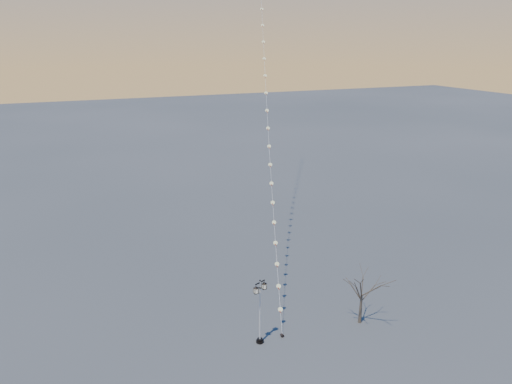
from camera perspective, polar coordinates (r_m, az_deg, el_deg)
ground at (r=34.45m, az=0.86°, el=-17.44°), size 300.00×300.00×0.00m
street_lamp at (r=32.94m, az=0.48°, el=-13.74°), size 1.14×0.75×4.79m
bare_tree at (r=35.73m, az=12.58°, el=-10.99°), size 2.55×2.55×4.23m
kite_train at (r=48.60m, az=1.12°, el=17.44°), size 14.01×38.05×39.36m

